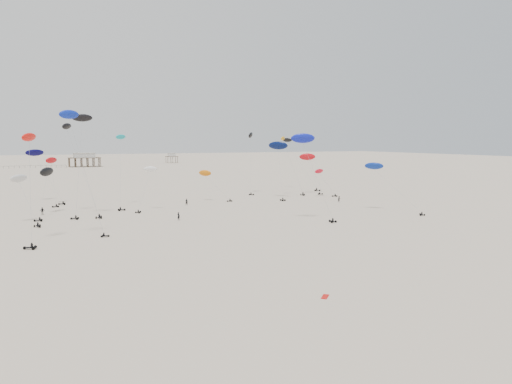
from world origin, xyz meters
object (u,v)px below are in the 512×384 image
rig_4 (297,156)px  spectator_0 (179,220)px  pavilion_main (84,161)px  rig_9 (209,178)px  pavilion_small (172,159)px  rig_0 (251,144)px

rig_4 → spectator_0: size_ratio=10.20×
pavilion_main → rig_9: size_ratio=1.95×
rig_9 → pavilion_main: bearing=-10.6°
pavilion_small → rig_4: (-13.80, -228.54, 9.26)m
rig_0 → pavilion_main: bearing=-118.0°
rig_9 → rig_4: bearing=-78.2°
pavilion_main → pavilion_small: 76.16m
rig_4 → spectator_0: bearing=-1.0°
rig_0 → spectator_0: rig_0 is taller
spectator_0 → rig_4: bearing=-84.1°
pavilion_main → rig_4: 206.52m
rig_0 → pavilion_small: bearing=-136.2°
rig_0 → rig_9: (-20.56, -14.59, -9.97)m
pavilion_small → spectator_0: 291.11m
rig_4 → rig_9: 47.39m
pavilion_small → rig_9: rig_9 is taller
spectator_0 → pavilion_main: bearing=-36.0°
pavilion_small → pavilion_main: bearing=-156.8°
spectator_0 → pavilion_small: bearing=-49.8°
rig_4 → rig_9: (-42.29, -20.65, -5.55)m
rig_4 → pavilion_small: bearing=-135.2°
rig_0 → rig_9: rig_0 is taller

